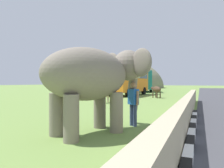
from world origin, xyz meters
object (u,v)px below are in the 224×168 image
object	(u,v)px
elephant	(97,76)
cow_mid	(156,90)
cow_near	(106,92)
cow_far	(139,88)
bus_teal	(144,80)
person_handler	(133,102)
bus_orange	(128,79)

from	to	relation	value
elephant	cow_mid	xyz separation A→B (m)	(15.71, 1.12, -1.00)
cow_near	cow_far	size ratio (longest dim) A/B	1.04
bus_teal	cow_far	bearing A→B (deg)	-173.44
person_handler	bus_teal	xyz separation A→B (m)	(27.64, 6.75, 1.15)
person_handler	cow_far	xyz separation A→B (m)	(22.26, 6.13, -0.06)
elephant	person_handler	distance (m)	1.88
bus_teal	elephant	bearing A→B (deg)	-168.49
person_handler	cow_mid	bearing A→B (deg)	7.79
bus_teal	cow_far	distance (m)	5.54
elephant	cow_near	distance (m)	9.73
person_handler	cow_near	size ratio (longest dim) A/B	0.87
bus_teal	cow_mid	bearing A→B (deg)	-160.21
bus_teal	cow_mid	size ratio (longest dim) A/B	5.25
person_handler	cow_far	bearing A→B (deg)	15.40
person_handler	bus_teal	bearing A→B (deg)	13.73
bus_teal	person_handler	bearing A→B (deg)	-166.27
bus_orange	cow_near	size ratio (longest dim) A/B	4.30
cow_mid	bus_teal	bearing A→B (deg)	19.79
bus_teal	cow_mid	distance (m)	14.20
cow_near	cow_mid	world-z (taller)	same
elephant	bus_orange	bearing A→B (deg)	15.79
bus_teal	cow_near	size ratio (longest dim) A/B	4.73
bus_orange	bus_teal	bearing A→B (deg)	3.79
bus_teal	cow_near	xyz separation A→B (m)	(-20.15, -2.05, -1.21)
elephant	cow_far	world-z (taller)	elephant
cow_near	cow_far	world-z (taller)	same
cow_mid	cow_far	distance (m)	8.97
elephant	person_handler	size ratio (longest dim) A/B	2.43
person_handler	bus_orange	distance (m)	18.11
person_handler	cow_mid	xyz separation A→B (m)	(14.32, 1.96, -0.06)
cow_near	cow_far	xyz separation A→B (m)	(14.77, 1.44, 0.00)
elephant	bus_orange	size ratio (longest dim) A/B	0.49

